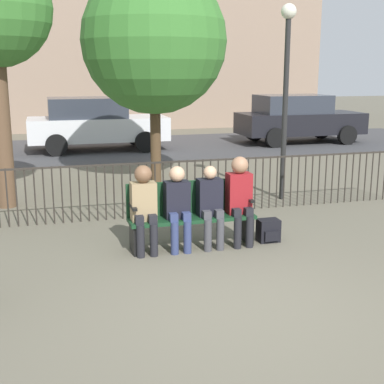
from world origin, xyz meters
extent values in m
plane|color=#605B4C|center=(0.00, 0.00, 0.00)|extent=(80.00, 80.00, 0.00)
cube|color=#14381E|center=(0.00, 2.14, 0.42)|extent=(1.78, 0.45, 0.05)
cube|color=#14381E|center=(0.00, 2.33, 0.69)|extent=(1.78, 0.05, 0.47)
cube|color=black|center=(-0.83, 2.14, 0.20)|extent=(0.06, 0.38, 0.40)
cube|color=black|center=(0.83, 2.14, 0.20)|extent=(0.06, 0.38, 0.40)
cube|color=black|center=(-0.83, 2.14, 0.65)|extent=(0.06, 0.38, 0.04)
cube|color=black|center=(0.83, 2.14, 0.65)|extent=(0.06, 0.38, 0.04)
cylinder|color=black|center=(-0.77, 1.91, 0.23)|extent=(0.11, 0.11, 0.45)
cylinder|color=black|center=(-0.59, 1.91, 0.23)|extent=(0.11, 0.11, 0.45)
cube|color=black|center=(-0.77, 2.01, 0.50)|extent=(0.11, 0.20, 0.12)
cube|color=black|center=(-0.59, 2.01, 0.50)|extent=(0.11, 0.20, 0.12)
cube|color=#997F59|center=(-0.68, 2.14, 0.71)|extent=(0.34, 0.22, 0.52)
sphere|color=brown|center=(-0.68, 2.12, 1.09)|extent=(0.24, 0.24, 0.24)
cylinder|color=navy|center=(-0.31, 1.91, 0.23)|extent=(0.11, 0.11, 0.45)
cylinder|color=navy|center=(-0.13, 1.91, 0.23)|extent=(0.11, 0.11, 0.45)
cube|color=navy|center=(-0.31, 2.01, 0.50)|extent=(0.11, 0.20, 0.12)
cube|color=navy|center=(-0.13, 2.01, 0.50)|extent=(0.11, 0.20, 0.12)
cube|color=black|center=(-0.22, 2.14, 0.71)|extent=(0.34, 0.22, 0.51)
sphere|color=tan|center=(-0.22, 2.12, 1.07)|extent=(0.21, 0.21, 0.21)
cylinder|color=#3D3D42|center=(0.16, 1.91, 0.23)|extent=(0.11, 0.11, 0.45)
cylinder|color=#3D3D42|center=(0.34, 1.91, 0.23)|extent=(0.11, 0.11, 0.45)
cube|color=#3D3D42|center=(0.16, 2.01, 0.50)|extent=(0.11, 0.20, 0.12)
cube|color=#3D3D42|center=(0.34, 2.01, 0.50)|extent=(0.11, 0.20, 0.12)
cube|color=black|center=(0.25, 2.14, 0.71)|extent=(0.34, 0.22, 0.52)
sphere|color=tan|center=(0.25, 2.12, 1.07)|extent=(0.19, 0.19, 0.19)
cylinder|color=black|center=(0.60, 1.91, 0.23)|extent=(0.11, 0.11, 0.45)
cylinder|color=black|center=(0.78, 1.91, 0.23)|extent=(0.11, 0.11, 0.45)
cube|color=black|center=(0.60, 2.01, 0.50)|extent=(0.11, 0.20, 0.12)
cube|color=black|center=(0.78, 2.01, 0.50)|extent=(0.11, 0.20, 0.12)
cube|color=maroon|center=(0.69, 2.14, 0.74)|extent=(0.34, 0.22, 0.58)
sphere|color=#A37556|center=(0.69, 2.12, 1.15)|extent=(0.24, 0.24, 0.24)
cube|color=black|center=(1.14, 2.09, 0.16)|extent=(0.31, 0.22, 0.33)
cube|color=black|center=(1.14, 1.96, 0.12)|extent=(0.22, 0.04, 0.15)
cylinder|color=#2D2823|center=(-2.54, 3.87, 0.47)|extent=(0.02, 0.02, 0.95)
cylinder|color=#2D2823|center=(-2.40, 3.87, 0.47)|extent=(0.02, 0.02, 0.95)
cylinder|color=#2D2823|center=(-2.26, 3.87, 0.47)|extent=(0.02, 0.02, 0.95)
cylinder|color=#2D2823|center=(-2.12, 3.87, 0.47)|extent=(0.02, 0.02, 0.95)
cylinder|color=#2D2823|center=(-1.98, 3.87, 0.47)|extent=(0.02, 0.02, 0.95)
cylinder|color=#2D2823|center=(-1.84, 3.87, 0.47)|extent=(0.02, 0.02, 0.95)
cylinder|color=#2D2823|center=(-1.70, 3.87, 0.47)|extent=(0.02, 0.02, 0.95)
cylinder|color=#2D2823|center=(-1.56, 3.87, 0.47)|extent=(0.02, 0.02, 0.95)
cylinder|color=#2D2823|center=(-1.42, 3.87, 0.47)|extent=(0.02, 0.02, 0.95)
cylinder|color=#2D2823|center=(-1.28, 3.87, 0.47)|extent=(0.02, 0.02, 0.95)
cylinder|color=#2D2823|center=(-1.14, 3.87, 0.47)|extent=(0.02, 0.02, 0.95)
cylinder|color=#2D2823|center=(-1.00, 3.87, 0.47)|extent=(0.02, 0.02, 0.95)
cylinder|color=#2D2823|center=(-0.86, 3.87, 0.47)|extent=(0.02, 0.02, 0.95)
cylinder|color=#2D2823|center=(-0.72, 3.87, 0.47)|extent=(0.02, 0.02, 0.95)
cylinder|color=#2D2823|center=(-0.58, 3.87, 0.47)|extent=(0.02, 0.02, 0.95)
cylinder|color=#2D2823|center=(-0.44, 3.87, 0.47)|extent=(0.02, 0.02, 0.95)
cylinder|color=#2D2823|center=(-0.30, 3.87, 0.47)|extent=(0.02, 0.02, 0.95)
cylinder|color=#2D2823|center=(-0.16, 3.87, 0.47)|extent=(0.02, 0.02, 0.95)
cylinder|color=#2D2823|center=(-0.02, 3.87, 0.47)|extent=(0.02, 0.02, 0.95)
cylinder|color=#2D2823|center=(0.12, 3.87, 0.47)|extent=(0.02, 0.02, 0.95)
cylinder|color=#2D2823|center=(0.26, 3.87, 0.47)|extent=(0.02, 0.02, 0.95)
cylinder|color=#2D2823|center=(0.40, 3.87, 0.47)|extent=(0.02, 0.02, 0.95)
cylinder|color=#2D2823|center=(0.54, 3.87, 0.47)|extent=(0.02, 0.02, 0.95)
cylinder|color=#2D2823|center=(0.68, 3.87, 0.47)|extent=(0.02, 0.02, 0.95)
cylinder|color=#2D2823|center=(0.82, 3.87, 0.47)|extent=(0.02, 0.02, 0.95)
cylinder|color=#2D2823|center=(0.96, 3.87, 0.47)|extent=(0.02, 0.02, 0.95)
cylinder|color=#2D2823|center=(1.10, 3.87, 0.47)|extent=(0.02, 0.02, 0.95)
cylinder|color=#2D2823|center=(1.24, 3.87, 0.47)|extent=(0.02, 0.02, 0.95)
cylinder|color=#2D2823|center=(1.38, 3.87, 0.47)|extent=(0.02, 0.02, 0.95)
cylinder|color=#2D2823|center=(1.52, 3.87, 0.47)|extent=(0.02, 0.02, 0.95)
cylinder|color=#2D2823|center=(1.66, 3.87, 0.47)|extent=(0.02, 0.02, 0.95)
cylinder|color=#2D2823|center=(1.80, 3.87, 0.47)|extent=(0.02, 0.02, 0.95)
cylinder|color=#2D2823|center=(1.94, 3.87, 0.47)|extent=(0.02, 0.02, 0.95)
cylinder|color=#2D2823|center=(2.08, 3.87, 0.47)|extent=(0.02, 0.02, 0.95)
cylinder|color=#2D2823|center=(2.22, 3.87, 0.47)|extent=(0.02, 0.02, 0.95)
cylinder|color=#2D2823|center=(2.36, 3.87, 0.47)|extent=(0.02, 0.02, 0.95)
cylinder|color=#2D2823|center=(2.50, 3.87, 0.47)|extent=(0.02, 0.02, 0.95)
cylinder|color=#2D2823|center=(2.64, 3.87, 0.47)|extent=(0.02, 0.02, 0.95)
cylinder|color=#2D2823|center=(2.78, 3.87, 0.47)|extent=(0.02, 0.02, 0.95)
cylinder|color=#2D2823|center=(2.92, 3.87, 0.47)|extent=(0.02, 0.02, 0.95)
cylinder|color=#2D2823|center=(3.06, 3.87, 0.47)|extent=(0.02, 0.02, 0.95)
cylinder|color=#2D2823|center=(3.20, 3.87, 0.47)|extent=(0.02, 0.02, 0.95)
cylinder|color=#2D2823|center=(3.34, 3.87, 0.47)|extent=(0.02, 0.02, 0.95)
cylinder|color=#2D2823|center=(3.48, 3.87, 0.47)|extent=(0.02, 0.02, 0.95)
cylinder|color=#2D2823|center=(3.62, 3.87, 0.47)|extent=(0.02, 0.02, 0.95)
cylinder|color=#2D2823|center=(3.76, 3.87, 0.47)|extent=(0.02, 0.02, 0.95)
cylinder|color=#2D2823|center=(3.90, 3.87, 0.47)|extent=(0.02, 0.02, 0.95)
cylinder|color=#2D2823|center=(4.04, 3.87, 0.47)|extent=(0.02, 0.02, 0.95)
cylinder|color=#2D2823|center=(4.18, 3.87, 0.47)|extent=(0.02, 0.02, 0.95)
cube|color=#2D2823|center=(0.00, 3.87, 0.93)|extent=(9.00, 0.03, 0.03)
cylinder|color=#4C3823|center=(0.43, 6.62, 1.10)|extent=(0.23, 0.23, 2.20)
sphere|color=#38752D|center=(0.43, 6.62, 3.04)|extent=(3.07, 3.07, 3.07)
cylinder|color=brown|center=(-2.64, 5.26, 1.46)|extent=(0.33, 0.33, 2.92)
cylinder|color=black|center=(2.47, 4.47, 1.70)|extent=(0.10, 0.10, 3.39)
sphere|color=silver|center=(2.47, 4.47, 3.48)|extent=(0.28, 0.28, 0.28)
cube|color=#3D3D3F|center=(0.00, 12.00, 0.00)|extent=(24.00, 6.00, 0.01)
cube|color=silver|center=(-0.27, 11.86, 0.67)|extent=(4.20, 1.70, 0.70)
cube|color=#2D333D|center=(-0.59, 11.86, 1.32)|extent=(2.31, 1.56, 0.60)
cylinder|color=black|center=(1.03, 10.99, 0.32)|extent=(0.64, 0.20, 0.64)
cylinder|color=black|center=(1.03, 12.73, 0.32)|extent=(0.64, 0.20, 0.64)
cylinder|color=black|center=(-1.57, 10.99, 0.32)|extent=(0.64, 0.20, 0.64)
cylinder|color=black|center=(-1.57, 12.73, 0.32)|extent=(0.64, 0.20, 0.64)
cube|color=black|center=(6.52, 11.76, 0.67)|extent=(4.20, 1.70, 0.70)
cube|color=#2D333D|center=(6.21, 11.76, 1.32)|extent=(2.31, 1.56, 0.60)
cylinder|color=black|center=(7.83, 10.89, 0.32)|extent=(0.64, 0.20, 0.64)
cylinder|color=black|center=(7.83, 12.63, 0.32)|extent=(0.64, 0.20, 0.64)
cylinder|color=black|center=(5.22, 10.89, 0.32)|extent=(0.64, 0.20, 0.64)
cylinder|color=black|center=(5.22, 12.63, 0.32)|extent=(0.64, 0.20, 0.64)
camera|label=1|loc=(-1.95, -4.79, 2.46)|focal=50.00mm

